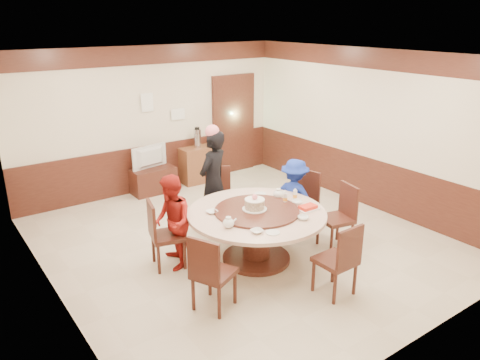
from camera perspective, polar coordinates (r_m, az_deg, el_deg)
room at (r=6.93m, az=0.26°, el=0.63°), size 6.00×6.04×2.84m
banquet_table at (r=6.57m, az=2.04°, el=-5.62°), size 1.93×1.93×0.78m
chair_0 at (r=7.64m, az=7.47°, el=-3.92°), size 0.54×0.53×0.97m
chair_1 at (r=7.76m, az=-2.55°, el=-3.39°), size 0.60×0.60×0.97m
chair_2 at (r=6.60m, az=-8.91°, el=-7.92°), size 0.54×0.53×0.97m
chair_3 at (r=5.66m, az=-3.30°, el=-12.66°), size 0.59×0.58×0.97m
chair_4 at (r=6.03m, az=11.60°, el=-10.91°), size 0.45×0.46×0.97m
chair_5 at (r=7.18m, az=11.66°, el=-5.74°), size 0.53×0.52×0.97m
person_standing at (r=7.42m, az=-3.28°, el=-0.18°), size 0.71×0.60×1.65m
person_red at (r=6.43m, az=-8.33°, el=-5.14°), size 0.67×0.76×1.32m
person_blue at (r=7.41m, az=6.64°, el=-2.06°), size 0.74×0.91×1.23m
birthday_cake at (r=6.45m, az=1.80°, el=-2.95°), size 0.34×0.34×0.22m
teapot_left at (r=5.98m, az=-1.42°, el=-5.28°), size 0.17×0.15×0.13m
teapot_right at (r=6.95m, az=4.69°, el=-1.74°), size 0.17×0.15×0.13m
bowl_0 at (r=6.43m, az=-3.44°, el=-3.91°), size 0.15×0.15×0.04m
bowl_1 at (r=6.28m, az=7.71°, el=-4.60°), size 0.15×0.15×0.05m
bowl_2 at (r=5.87m, az=2.06°, el=-6.26°), size 0.15×0.15×0.04m
bowl_3 at (r=6.78m, az=6.96°, el=-2.72°), size 0.15×0.15×0.05m
saucer_near at (r=5.87m, az=4.01°, el=-6.41°), size 0.18×0.18×0.01m
saucer_far at (r=7.10m, az=2.49°, el=-1.70°), size 0.18×0.18×0.01m
shrimp_platter at (r=6.59m, az=8.29°, el=-3.38°), size 0.30×0.20×0.06m
bottle_0 at (r=6.75m, az=5.54°, el=-2.25°), size 0.06×0.06×0.16m
bottle_1 at (r=6.88m, az=6.72°, el=-1.87°), size 0.06×0.06×0.16m
tv_stand at (r=9.36m, az=-10.53°, el=-0.03°), size 0.85×0.45×0.50m
television at (r=9.22m, az=-10.71°, el=2.74°), size 0.78×0.25×0.45m
side_cabinet at (r=9.82m, az=-4.97°, el=1.92°), size 0.80×0.40×0.75m
thermos at (r=9.65m, az=-5.22°, el=5.09°), size 0.15×0.15×0.38m
notice_left at (r=9.20m, az=-11.24°, el=9.26°), size 0.25×0.00×0.35m
notice_right at (r=9.53m, az=-7.55°, el=7.97°), size 0.30×0.00×0.22m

